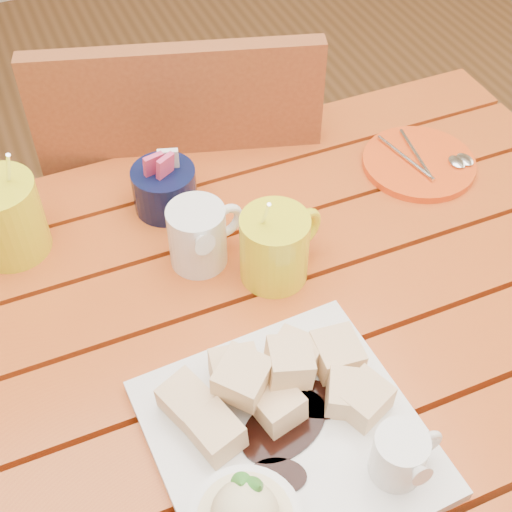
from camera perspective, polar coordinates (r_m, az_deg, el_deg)
name	(u,v)px	position (r m, az deg, el deg)	size (l,w,h in m)	color
table	(236,389)	(0.96, -1.64, -10.60)	(1.20, 0.79, 0.75)	#A02C14
dessert_plate	(281,446)	(0.76, 2.05, -14.95)	(0.29, 0.29, 0.11)	white
coffee_mug_left	(2,217)	(0.99, -19.65, 2.93)	(0.14, 0.10, 0.17)	yellow
coffee_mug_right	(276,246)	(0.91, 1.62, 0.82)	(0.12, 0.09, 0.15)	yellow
cream_pitcher	(199,235)	(0.93, -4.55, 1.71)	(0.11, 0.09, 0.09)	white
sugar_caddy	(165,188)	(1.02, -7.32, 5.43)	(0.09, 0.09, 0.10)	black
orange_saucer	(420,163)	(1.12, 12.98, 7.28)	(0.17, 0.17, 0.02)	#EE4A14
chair_far	(188,206)	(1.38, -5.42, 4.00)	(0.54, 0.54, 0.93)	brown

